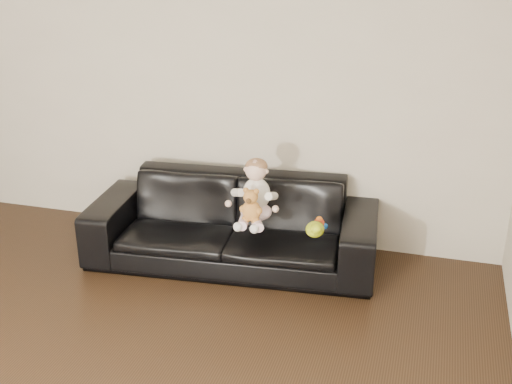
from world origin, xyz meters
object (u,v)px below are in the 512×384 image
(sofa, at_px, (232,223))
(toy_green, at_px, (315,229))
(teddy_bear, at_px, (251,206))
(baby, at_px, (255,194))
(toy_blue_disc, at_px, (321,226))
(toy_rattle, at_px, (319,223))

(sofa, bearing_deg, toy_green, -26.16)
(teddy_bear, bearing_deg, baby, 70.87)
(sofa, xyz_separation_m, toy_blue_disc, (0.71, -0.10, 0.11))
(toy_rattle, height_order, toy_blue_disc, toy_rattle)
(sofa, distance_m, teddy_bear, 0.45)
(baby, bearing_deg, toy_rattle, -18.36)
(sofa, relative_size, toy_rattle, 28.59)
(sofa, bearing_deg, toy_blue_disc, -13.09)
(teddy_bear, height_order, toy_green, teddy_bear)
(toy_green, distance_m, toy_blue_disc, 0.18)
(baby, xyz_separation_m, toy_rattle, (0.48, -0.00, -0.17))
(sofa, height_order, teddy_bear, teddy_bear)
(baby, relative_size, toy_rattle, 6.15)
(sofa, relative_size, baby, 4.65)
(teddy_bear, relative_size, toy_rattle, 3.30)
(sofa, height_order, toy_blue_disc, sofa)
(baby, xyz_separation_m, teddy_bear, (0.01, -0.15, -0.03))
(baby, bearing_deg, teddy_bear, -103.87)
(sofa, height_order, toy_rattle, sofa)
(baby, distance_m, toy_blue_disc, 0.53)
(teddy_bear, xyz_separation_m, toy_rattle, (0.47, 0.14, -0.14))
(teddy_bear, relative_size, toy_green, 1.61)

